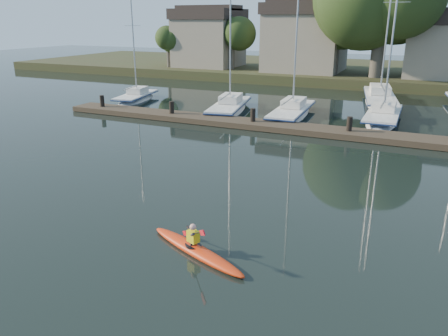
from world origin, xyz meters
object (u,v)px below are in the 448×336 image
at_px(sailboat_1, 229,114).
at_px(sailboat_2, 291,119).
at_px(kayak, 196,248).
at_px(sailboat_3, 382,124).
at_px(dock, 299,128).
at_px(sailboat_6, 379,105).
at_px(sailboat_0, 136,102).

xyz_separation_m(sailboat_1, sailboat_2, (4.73, 0.28, 0.00)).
distance_m(kayak, sailboat_3, 21.13).
bearing_deg(dock, sailboat_6, 74.58).
bearing_deg(sailboat_6, sailboat_3, -91.76).
height_order(kayak, dock, kayak).
xyz_separation_m(sailboat_1, sailboat_6, (9.82, 8.51, -0.02)).
bearing_deg(sailboat_6, dock, -114.76).
bearing_deg(dock, sailboat_2, 111.46).
xyz_separation_m(kayak, sailboat_0, (-16.64, 20.45, -0.33)).
bearing_deg(kayak, sailboat_3, 103.23).
distance_m(dock, sailboat_3, 6.90).
height_order(sailboat_0, sailboat_2, sailboat_2).
relative_size(kayak, sailboat_0, 0.37).
bearing_deg(sailboat_2, sailboat_0, 174.11).
bearing_deg(sailboat_0, sailboat_2, -13.73).
relative_size(sailboat_0, sailboat_2, 0.72).
height_order(kayak, sailboat_3, sailboat_3).
relative_size(kayak, sailboat_3, 0.30).
relative_size(dock, sailboat_2, 2.33).
xyz_separation_m(dock, sailboat_0, (-15.46, 4.88, -0.38)).
bearing_deg(sailboat_2, dock, -71.70).
height_order(sailboat_2, sailboat_3, sailboat_2).
relative_size(dock, sailboat_1, 2.47).
distance_m(sailboat_0, sailboat_2, 13.81).
relative_size(kayak, sailboat_6, 0.22).
bearing_deg(sailboat_2, sailboat_1, -179.72).
relative_size(sailboat_0, sailboat_1, 0.77).
bearing_deg(sailboat_0, sailboat_1, -16.94).
distance_m(sailboat_2, sailboat_6, 9.68).
bearing_deg(sailboat_2, sailboat_6, 55.07).
bearing_deg(sailboat_1, sailboat_0, 163.13).
relative_size(sailboat_2, sailboat_3, 1.11).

